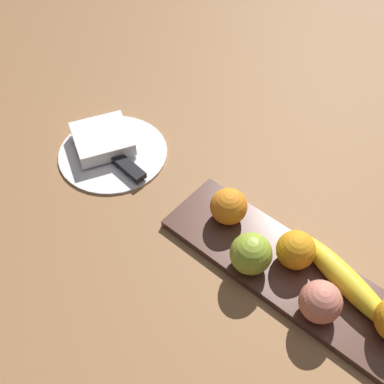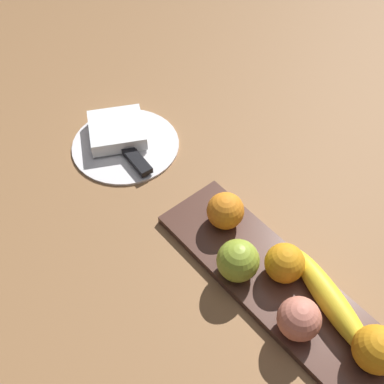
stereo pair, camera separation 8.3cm
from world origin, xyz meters
The scene contains 10 objects.
ground_plane centered at (0.00, 0.00, 0.00)m, with size 2.40×2.40×0.00m, color #93653D.
fruit_tray centered at (0.03, 0.02, 0.01)m, with size 0.44×0.13×0.01m, color #4F3126.
apple centered at (0.08, 0.06, 0.05)m, with size 0.07×0.07×0.07m, color #95AE33.
banana centered at (-0.05, -0.01, 0.03)m, with size 0.20×0.04×0.04m, color yellow.
orange_near_banana centered at (0.17, 0.01, 0.05)m, with size 0.06×0.06×0.06m, color orange.
orange_center centered at (0.03, 0.01, 0.05)m, with size 0.06×0.06×0.06m, color orange.
peach centered at (-0.04, 0.06, 0.05)m, with size 0.06×0.06×0.06m, color #D77963.
dinner_plate centered at (0.44, 0.02, 0.00)m, with size 0.21×0.21×0.01m, color white.
folded_napkin centered at (0.47, 0.02, 0.02)m, with size 0.11×0.11×0.03m, color white.
knife centered at (0.40, 0.04, 0.01)m, with size 0.18×0.04×0.01m.
Camera 1 is at (-0.12, 0.43, 0.69)m, focal length 45.28 mm.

